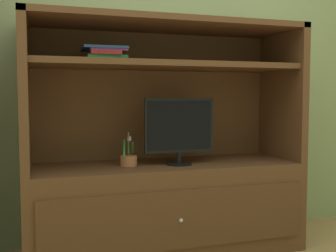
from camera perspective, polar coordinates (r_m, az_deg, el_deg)
painted_rear_wall at (r=3.03m, az=-2.34°, el=11.26°), size 6.00×0.10×2.80m
media_console at (r=2.73m, az=-0.37°, el=-7.54°), size 1.78×0.60×1.50m
tv_monitor at (r=2.63m, az=1.57°, el=-0.33°), size 0.46×0.16×0.43m
potted_plant at (r=2.62m, az=-5.50°, el=-4.64°), size 0.11×0.12×0.21m
magazine_stack at (r=2.59m, az=-8.83°, el=9.79°), size 0.28×0.28×0.08m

